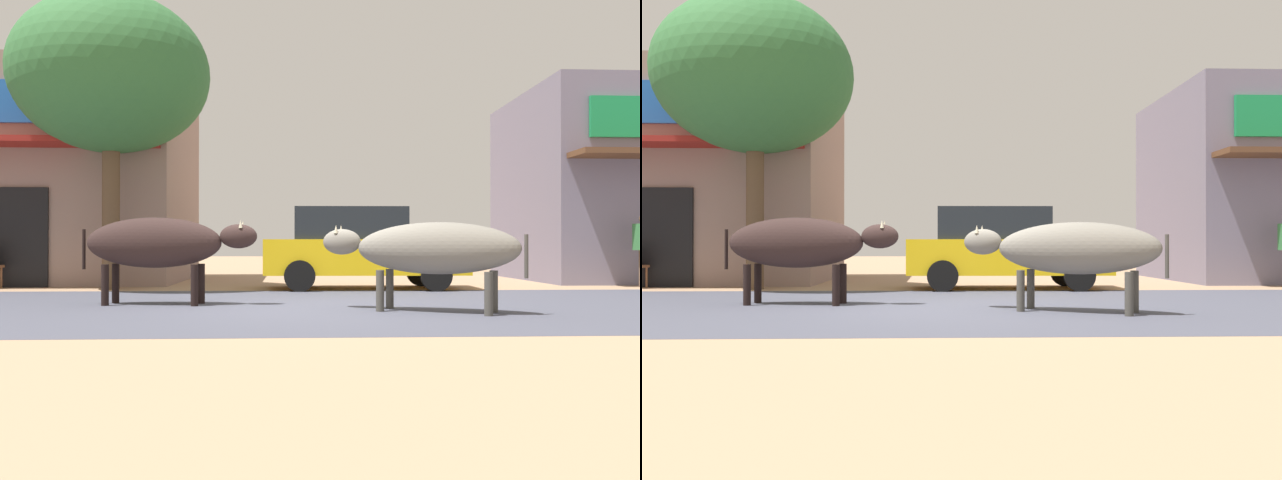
# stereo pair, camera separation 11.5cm
# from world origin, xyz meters

# --- Properties ---
(ground) EXTENTS (80.00, 80.00, 0.00)m
(ground) POSITION_xyz_m (0.00, 0.00, 0.00)
(ground) COLOR tan
(asphalt_road) EXTENTS (72.00, 6.39, 0.00)m
(asphalt_road) POSITION_xyz_m (0.00, 0.00, 0.00)
(asphalt_road) COLOR #464856
(asphalt_road) RESTS_ON ground
(storefront_left_cafe) EXTENTS (6.30, 5.88, 4.99)m
(storefront_left_cafe) POSITION_xyz_m (-6.11, 6.92, 2.50)
(storefront_left_cafe) COLOR gray
(storefront_left_cafe) RESTS_ON ground
(roadside_tree) EXTENTS (3.93, 3.93, 5.89)m
(roadside_tree) POSITION_xyz_m (-3.93, 3.75, 4.30)
(roadside_tree) COLOR brown
(roadside_tree) RESTS_ON ground
(parked_hatchback_car) EXTENTS (4.06, 1.90, 1.64)m
(parked_hatchback_car) POSITION_xyz_m (1.08, 3.75, 0.84)
(parked_hatchback_car) COLOR yellow
(parked_hatchback_car) RESTS_ON ground
(cow_near_brown) EXTENTS (2.65, 0.81, 1.30)m
(cow_near_brown) POSITION_xyz_m (-2.31, 0.37, 0.91)
(cow_near_brown) COLOR #31211F
(cow_near_brown) RESTS_ON ground
(cow_far_dark) EXTENTS (2.66, 1.59, 1.20)m
(cow_far_dark) POSITION_xyz_m (1.53, -0.85, 0.84)
(cow_far_dark) COLOR slate
(cow_far_dark) RESTS_ON ground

